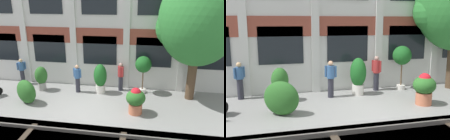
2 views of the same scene
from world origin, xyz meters
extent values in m
plane|color=gray|center=(0.00, 0.00, 0.00)|extent=(80.00, 80.00, 0.00)
cube|color=brown|center=(0.00, 3.01, 3.10)|extent=(15.66, 0.06, 0.90)
cube|color=silver|center=(4.70, 2.97, 4.35)|extent=(0.36, 0.16, 8.70)
cube|color=black|center=(-3.13, 3.00, 2.25)|extent=(2.00, 0.04, 1.70)
cube|color=black|center=(0.00, 3.00, 2.25)|extent=(2.00, 0.04, 1.70)
cube|color=black|center=(3.13, 3.00, 2.25)|extent=(2.00, 0.04, 1.70)
cube|color=#605B56|center=(0.00, -1.99, 0.07)|extent=(23.66, 0.07, 0.15)
sphere|color=#2D7A33|center=(4.16, 2.27, 3.76)|extent=(2.12, 2.12, 2.12)
cylinder|color=beige|center=(2.58, 2.43, 0.11)|extent=(0.42, 0.42, 0.22)
cylinder|color=brown|center=(2.58, 2.43, 0.86)|extent=(0.07, 0.07, 1.29)
ellipsoid|color=#19561E|center=(2.58, 2.43, 1.69)|extent=(0.90, 0.90, 0.92)
cylinder|color=beige|center=(0.22, 2.03, 0.24)|extent=(0.53, 0.53, 0.47)
ellipsoid|color=#19561E|center=(0.22, 2.03, 1.04)|extent=(0.74, 0.74, 1.33)
cylinder|color=#B76647|center=(2.33, 0.00, 0.25)|extent=(0.64, 0.64, 0.50)
ellipsoid|color=#286023|center=(2.33, 0.00, 0.81)|extent=(0.91, 0.91, 0.73)
sphere|color=red|center=(2.33, 0.00, 1.04)|extent=(0.50, 0.50, 0.50)
cylinder|color=gray|center=(-3.27, 1.86, 0.24)|extent=(0.46, 0.46, 0.47)
ellipsoid|color=#286023|center=(-3.27, 1.86, 0.91)|extent=(0.71, 0.71, 1.04)
cylinder|color=#282833|center=(-4.93, 2.61, 0.45)|extent=(0.26, 0.26, 0.89)
cylinder|color=#33598C|center=(-4.93, 2.61, 1.14)|extent=(0.34, 0.34, 0.51)
sphere|color=tan|center=(-4.93, 2.61, 1.51)|extent=(0.22, 0.22, 0.22)
cylinder|color=#33598C|center=(-5.10, 2.47, 1.17)|extent=(0.09, 0.09, 0.46)
cylinder|color=#33598C|center=(-4.75, 2.74, 1.17)|extent=(0.09, 0.09, 0.46)
cylinder|color=#282833|center=(1.32, 2.55, 0.44)|extent=(0.26, 0.26, 0.87)
cylinder|color=maroon|center=(1.32, 2.55, 1.17)|extent=(0.34, 0.34, 0.59)
sphere|color=tan|center=(1.32, 2.55, 1.57)|extent=(0.22, 0.22, 0.22)
cylinder|color=maroon|center=(1.19, 2.72, 1.20)|extent=(0.09, 0.09, 0.53)
cylinder|color=maroon|center=(1.45, 2.37, 1.20)|extent=(0.09, 0.09, 0.53)
cylinder|color=#282833|center=(-1.09, 1.92, 0.43)|extent=(0.26, 0.26, 0.87)
cylinder|color=#33598C|center=(-1.09, 1.92, 1.14)|extent=(0.34, 0.34, 0.55)
sphere|color=tan|center=(-1.09, 1.92, 1.53)|extent=(0.22, 0.22, 0.22)
cylinder|color=#33598C|center=(-1.30, 1.98, 1.17)|extent=(0.09, 0.09, 0.49)
cylinder|color=#33598C|center=(-0.88, 1.85, 1.17)|extent=(0.09, 0.09, 0.49)
ellipsoid|color=#286023|center=(-3.28, 0.18, 0.62)|extent=(1.50, 1.24, 1.24)
camera|label=1|loc=(2.72, -9.23, 5.26)|focal=35.00mm
camera|label=2|loc=(-3.53, -9.02, 3.33)|focal=42.00mm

